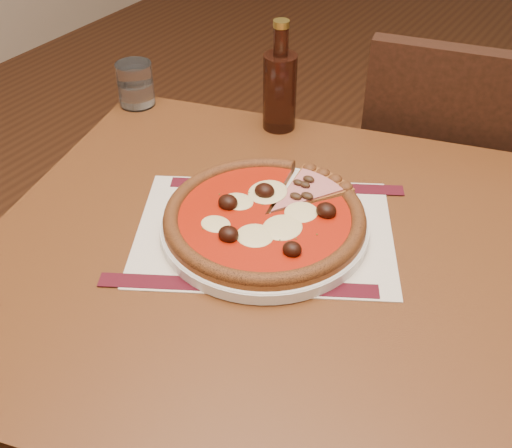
{
  "coord_description": "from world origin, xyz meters",
  "views": [
    {
      "loc": [
        0.23,
        -1.78,
        1.38
      ],
      "look_at": [
        -0.18,
        -1.15,
        0.78
      ],
      "focal_mm": 45.0,
      "sensor_mm": 36.0,
      "label": 1
    }
  ],
  "objects_px": {
    "chair_far": "(457,196)",
    "plate": "(264,227)",
    "bottle": "(280,88)",
    "pizza": "(264,217)",
    "water_glass": "(135,84)",
    "table": "(249,294)"
  },
  "relations": [
    {
      "from": "plate",
      "to": "water_glass",
      "type": "xyz_separation_m",
      "value": [
        -0.44,
        0.21,
        0.03
      ]
    },
    {
      "from": "chair_far",
      "to": "water_glass",
      "type": "bearing_deg",
      "value": 19.55
    },
    {
      "from": "table",
      "to": "bottle",
      "type": "height_order",
      "value": "bottle"
    },
    {
      "from": "pizza",
      "to": "bottle",
      "type": "bearing_deg",
      "value": 117.3
    },
    {
      "from": "plate",
      "to": "bottle",
      "type": "relative_size",
      "value": 1.51
    },
    {
      "from": "bottle",
      "to": "chair_far",
      "type": "bearing_deg",
      "value": 44.59
    },
    {
      "from": "chair_far",
      "to": "water_glass",
      "type": "distance_m",
      "value": 0.75
    },
    {
      "from": "bottle",
      "to": "water_glass",
      "type": "bearing_deg",
      "value": -164.93
    },
    {
      "from": "plate",
      "to": "pizza",
      "type": "bearing_deg",
      "value": -99.17
    },
    {
      "from": "chair_far",
      "to": "bottle",
      "type": "distance_m",
      "value": 0.53
    },
    {
      "from": "table",
      "to": "water_glass",
      "type": "bearing_deg",
      "value": 150.07
    },
    {
      "from": "pizza",
      "to": "bottle",
      "type": "distance_m",
      "value": 0.33
    },
    {
      "from": "pizza",
      "to": "water_glass",
      "type": "distance_m",
      "value": 0.49
    },
    {
      "from": "water_glass",
      "to": "bottle",
      "type": "bearing_deg",
      "value": 15.07
    },
    {
      "from": "chair_far",
      "to": "bottle",
      "type": "relative_size",
      "value": 4.3
    },
    {
      "from": "table",
      "to": "pizza",
      "type": "xyz_separation_m",
      "value": [
        0.0,
        0.04,
        0.13
      ]
    },
    {
      "from": "table",
      "to": "water_glass",
      "type": "xyz_separation_m",
      "value": [
        -0.44,
        0.25,
        0.15
      ]
    },
    {
      "from": "water_glass",
      "to": "bottle",
      "type": "xyz_separation_m",
      "value": [
        0.29,
        0.08,
        0.04
      ]
    },
    {
      "from": "chair_far",
      "to": "plate",
      "type": "height_order",
      "value": "chair_far"
    },
    {
      "from": "water_glass",
      "to": "bottle",
      "type": "relative_size",
      "value": 0.42
    },
    {
      "from": "plate",
      "to": "table",
      "type": "bearing_deg",
      "value": -92.38
    },
    {
      "from": "chair_far",
      "to": "bottle",
      "type": "bearing_deg",
      "value": 31.82
    }
  ]
}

